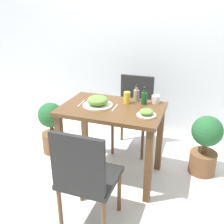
# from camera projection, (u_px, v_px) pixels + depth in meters

# --- Properties ---
(ground_plane) EXTENTS (16.00, 16.00, 0.00)m
(ground_plane) POSITION_uv_depth(u_px,v_px,m) (112.00, 174.00, 2.77)
(ground_plane) COLOR silver
(wall_back) EXTENTS (8.00, 0.05, 2.60)m
(wall_back) POSITION_uv_depth(u_px,v_px,m) (144.00, 35.00, 3.31)
(wall_back) COLOR silver
(wall_back) RESTS_ON ground_plane
(dining_table) EXTENTS (0.96, 0.64, 0.76)m
(dining_table) POSITION_uv_depth(u_px,v_px,m) (112.00, 121.00, 2.53)
(dining_table) COLOR brown
(dining_table) RESTS_ON ground_plane
(chair_near) EXTENTS (0.42, 0.42, 0.88)m
(chair_near) POSITION_uv_depth(u_px,v_px,m) (85.00, 176.00, 1.93)
(chair_near) COLOR black
(chair_near) RESTS_ON ground_plane
(chair_far) EXTENTS (0.42, 0.42, 0.88)m
(chair_far) POSITION_uv_depth(u_px,v_px,m) (134.00, 110.00, 3.13)
(chair_far) COLOR black
(chair_far) RESTS_ON ground_plane
(food_plate) EXTENTS (0.29, 0.29, 0.10)m
(food_plate) POSITION_uv_depth(u_px,v_px,m) (98.00, 101.00, 2.49)
(food_plate) COLOR beige
(food_plate) RESTS_ON dining_table
(side_plate) EXTENTS (0.17, 0.17, 0.06)m
(side_plate) POSITION_uv_depth(u_px,v_px,m) (147.00, 113.00, 2.27)
(side_plate) COLOR beige
(side_plate) RESTS_ON dining_table
(drink_cup) EXTENTS (0.08, 0.08, 0.08)m
(drink_cup) POSITION_uv_depth(u_px,v_px,m) (156.00, 99.00, 2.56)
(drink_cup) COLOR silver
(drink_cup) RESTS_ON dining_table
(juice_glass) EXTENTS (0.07, 0.07, 0.12)m
(juice_glass) POSITION_uv_depth(u_px,v_px,m) (127.00, 98.00, 2.54)
(juice_glass) COLOR gold
(juice_glass) RESTS_ON dining_table
(sauce_bottle) EXTENTS (0.06, 0.06, 0.18)m
(sauce_bottle) POSITION_uv_depth(u_px,v_px,m) (144.00, 98.00, 2.52)
(sauce_bottle) COLOR #194C23
(sauce_bottle) RESTS_ON dining_table
(condiment_bottle) EXTENTS (0.06, 0.06, 0.18)m
(condiment_bottle) POSITION_uv_depth(u_px,v_px,m) (136.00, 95.00, 2.60)
(condiment_bottle) COLOR gray
(condiment_bottle) RESTS_ON dining_table
(fork_utensil) EXTENTS (0.02, 0.19, 0.00)m
(fork_utensil) POSITION_uv_depth(u_px,v_px,m) (81.00, 103.00, 2.56)
(fork_utensil) COLOR silver
(fork_utensil) RESTS_ON dining_table
(spoon_utensil) EXTENTS (0.02, 0.18, 0.00)m
(spoon_utensil) POSITION_uv_depth(u_px,v_px,m) (115.00, 108.00, 2.45)
(spoon_utensil) COLOR silver
(spoon_utensil) RESTS_ON dining_table
(potted_plant_left) EXTENTS (0.29, 0.29, 0.62)m
(potted_plant_left) POSITION_uv_depth(u_px,v_px,m) (51.00, 126.00, 3.07)
(potted_plant_left) COLOR brown
(potted_plant_left) RESTS_ON ground_plane
(potted_plant_right) EXTENTS (0.31, 0.31, 0.64)m
(potted_plant_right) POSITION_uv_depth(u_px,v_px,m) (205.00, 143.00, 2.67)
(potted_plant_right) COLOR brown
(potted_plant_right) RESTS_ON ground_plane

